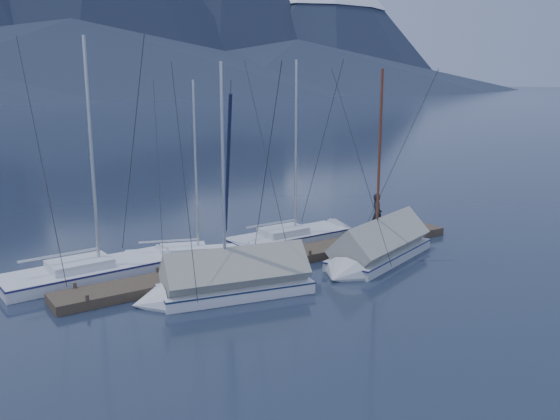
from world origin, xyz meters
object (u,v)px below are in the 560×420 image
at_px(sailboat_open_left, 113,269).
at_px(person, 377,214).
at_px(sailboat_open_right, 303,236).
at_px(sailboat_covered_far, 222,285).
at_px(sailboat_open_mid, 209,256).
at_px(sailboat_covered_near, 374,252).

relative_size(sailboat_open_left, person, 5.15).
height_order(sailboat_open_left, sailboat_open_right, sailboat_open_left).
xyz_separation_m(sailboat_open_right, sailboat_covered_far, (-6.72, -4.39, 0.27)).
xyz_separation_m(sailboat_open_mid, sailboat_covered_far, (-1.60, -4.06, 0.28)).
bearing_deg(sailboat_covered_far, person, 13.80).
relative_size(sailboat_open_right, sailboat_covered_far, 1.03).
bearing_deg(person, sailboat_covered_near, 157.07).
relative_size(sailboat_covered_near, person, 4.55).
bearing_deg(person, sailboat_open_right, 73.10).
distance_m(sailboat_open_right, sailboat_covered_near, 4.45).
height_order(sailboat_open_mid, sailboat_covered_near, sailboat_covered_near).
xyz_separation_m(sailboat_open_mid, sailboat_open_right, (5.13, 0.33, 0.02)).
xyz_separation_m(sailboat_open_left, sailboat_covered_near, (9.34, -4.56, 0.26)).
relative_size(sailboat_open_left, sailboat_covered_far, 1.12).
height_order(sailboat_open_right, sailboat_covered_near, sailboat_open_right).
relative_size(sailboat_covered_near, sailboat_covered_far, 0.99).
relative_size(sailboat_open_mid, sailboat_open_right, 0.90).
distance_m(sailboat_covered_near, person, 3.38).
bearing_deg(sailboat_covered_far, sailboat_open_mid, 68.52).
relative_size(sailboat_open_right, sailboat_covered_near, 1.05).
distance_m(sailboat_open_left, sailboat_open_right, 9.02).
relative_size(sailboat_open_left, sailboat_covered_near, 1.13).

